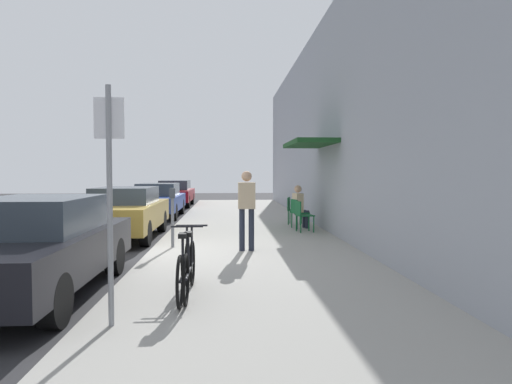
{
  "coord_description": "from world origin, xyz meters",
  "views": [
    {
      "loc": [
        1.66,
        -9.29,
        1.78
      ],
      "look_at": [
        2.73,
        7.03,
        1.08
      ],
      "focal_mm": 31.3,
      "sensor_mm": 36.0,
      "label": 1
    }
  ],
  "objects_px": {
    "parked_car_0": "(35,246)",
    "cafe_chair_2": "(293,209)",
    "bicycle_0": "(189,268)",
    "cafe_chair_1": "(298,212)",
    "parked_car_3": "(175,193)",
    "parking_meter": "(172,213)",
    "seated_patron_1": "(300,205)",
    "pedestrian_standing": "(247,204)",
    "parked_car_2": "(158,200)",
    "bicycle_1": "(184,270)",
    "cafe_chair_0": "(302,214)",
    "street_sign": "(110,186)",
    "parked_car_1": "(125,212)"
  },
  "relations": [
    {
      "from": "parked_car_0",
      "to": "cafe_chair_2",
      "type": "height_order",
      "value": "parked_car_0"
    },
    {
      "from": "bicycle_0",
      "to": "cafe_chair_1",
      "type": "xyz_separation_m",
      "value": [
        2.63,
        7.08,
        0.14
      ]
    },
    {
      "from": "parked_car_3",
      "to": "parking_meter",
      "type": "relative_size",
      "value": 3.33
    },
    {
      "from": "seated_patron_1",
      "to": "pedestrian_standing",
      "type": "relative_size",
      "value": 0.76
    },
    {
      "from": "parked_car_3",
      "to": "seated_patron_1",
      "type": "bearing_deg",
      "value": -65.38
    },
    {
      "from": "parked_car_2",
      "to": "parking_meter",
      "type": "distance_m",
      "value": 8.24
    },
    {
      "from": "bicycle_1",
      "to": "pedestrian_standing",
      "type": "bearing_deg",
      "value": 74.03
    },
    {
      "from": "bicycle_1",
      "to": "cafe_chair_2",
      "type": "xyz_separation_m",
      "value": [
        2.69,
        8.26,
        0.14
      ]
    },
    {
      "from": "cafe_chair_0",
      "to": "cafe_chair_2",
      "type": "bearing_deg",
      "value": 89.94
    },
    {
      "from": "bicycle_1",
      "to": "cafe_chair_2",
      "type": "distance_m",
      "value": 8.69
    },
    {
      "from": "cafe_chair_0",
      "to": "bicycle_1",
      "type": "bearing_deg",
      "value": -112.83
    },
    {
      "from": "cafe_chair_2",
      "to": "bicycle_0",
      "type": "bearing_deg",
      "value": -107.91
    },
    {
      "from": "parked_car_3",
      "to": "bicycle_1",
      "type": "distance_m",
      "value": 18.11
    },
    {
      "from": "street_sign",
      "to": "bicycle_0",
      "type": "distance_m",
      "value": 1.83
    },
    {
      "from": "bicycle_0",
      "to": "street_sign",
      "type": "bearing_deg",
      "value": -121.9
    },
    {
      "from": "cafe_chair_0",
      "to": "pedestrian_standing",
      "type": "distance_m",
      "value": 3.4
    },
    {
      "from": "bicycle_1",
      "to": "cafe_chair_2",
      "type": "bearing_deg",
      "value": 71.96
    },
    {
      "from": "parked_car_1",
      "to": "street_sign",
      "type": "bearing_deg",
      "value": -78.51
    },
    {
      "from": "parked_car_2",
      "to": "parked_car_1",
      "type": "bearing_deg",
      "value": -90.0
    },
    {
      "from": "parked_car_1",
      "to": "pedestrian_standing",
      "type": "bearing_deg",
      "value": -41.6
    },
    {
      "from": "parked_car_0",
      "to": "parked_car_3",
      "type": "bearing_deg",
      "value": 90.0
    },
    {
      "from": "parked_car_1",
      "to": "cafe_chair_0",
      "type": "height_order",
      "value": "parked_car_1"
    },
    {
      "from": "street_sign",
      "to": "seated_patron_1",
      "type": "height_order",
      "value": "street_sign"
    },
    {
      "from": "parked_car_3",
      "to": "seated_patron_1",
      "type": "height_order",
      "value": "seated_patron_1"
    },
    {
      "from": "parking_meter",
      "to": "bicycle_0",
      "type": "bearing_deg",
      "value": -79.95
    },
    {
      "from": "parked_car_0",
      "to": "parked_car_2",
      "type": "relative_size",
      "value": 1.0
    },
    {
      "from": "parked_car_3",
      "to": "pedestrian_standing",
      "type": "distance_m",
      "value": 14.85
    },
    {
      "from": "cafe_chair_0",
      "to": "cafe_chair_2",
      "type": "relative_size",
      "value": 1.0
    },
    {
      "from": "bicycle_1",
      "to": "cafe_chair_1",
      "type": "relative_size",
      "value": 1.97
    },
    {
      "from": "parked_car_2",
      "to": "parked_car_3",
      "type": "bearing_deg",
      "value": 90.0
    },
    {
      "from": "parked_car_3",
      "to": "bicycle_0",
      "type": "height_order",
      "value": "parked_car_3"
    },
    {
      "from": "parking_meter",
      "to": "cafe_chair_0",
      "type": "bearing_deg",
      "value": 35.3
    },
    {
      "from": "bicycle_0",
      "to": "seated_patron_1",
      "type": "distance_m",
      "value": 7.59
    },
    {
      "from": "parked_car_3",
      "to": "parked_car_1",
      "type": "bearing_deg",
      "value": -90.0
    },
    {
      "from": "street_sign",
      "to": "bicycle_1",
      "type": "bearing_deg",
      "value": 57.57
    },
    {
      "from": "parked_car_1",
      "to": "parking_meter",
      "type": "distance_m",
      "value": 2.75
    },
    {
      "from": "parked_car_0",
      "to": "street_sign",
      "type": "height_order",
      "value": "street_sign"
    },
    {
      "from": "bicycle_0",
      "to": "cafe_chair_0",
      "type": "distance_m",
      "value": 6.8
    },
    {
      "from": "bicycle_0",
      "to": "cafe_chair_1",
      "type": "bearing_deg",
      "value": 69.61
    },
    {
      "from": "parked_car_2",
      "to": "pedestrian_standing",
      "type": "height_order",
      "value": "pedestrian_standing"
    },
    {
      "from": "bicycle_0",
      "to": "cafe_chair_2",
      "type": "bearing_deg",
      "value": 72.09
    },
    {
      "from": "parked_car_0",
      "to": "seated_patron_1",
      "type": "relative_size",
      "value": 3.41
    },
    {
      "from": "parked_car_0",
      "to": "bicycle_0",
      "type": "height_order",
      "value": "parked_car_0"
    },
    {
      "from": "parked_car_2",
      "to": "cafe_chair_1",
      "type": "relative_size",
      "value": 5.06
    },
    {
      "from": "pedestrian_standing",
      "to": "street_sign",
      "type": "bearing_deg",
      "value": -110.24
    },
    {
      "from": "parked_car_0",
      "to": "cafe_chair_2",
      "type": "bearing_deg",
      "value": 57.49
    },
    {
      "from": "bicycle_1",
      "to": "cafe_chair_0",
      "type": "distance_m",
      "value": 6.93
    },
    {
      "from": "pedestrian_standing",
      "to": "parked_car_3",
      "type": "bearing_deg",
      "value": 102.37
    },
    {
      "from": "parked_car_3",
      "to": "cafe_chair_1",
      "type": "height_order",
      "value": "parked_car_3"
    },
    {
      "from": "parked_car_3",
      "to": "cafe_chair_2",
      "type": "xyz_separation_m",
      "value": [
        4.88,
        -9.72,
        -0.09
      ]
    }
  ]
}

